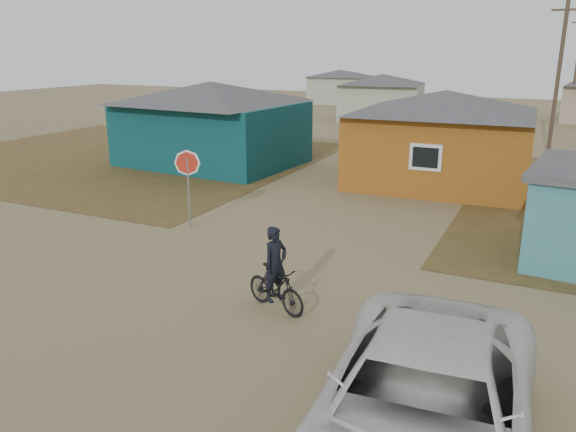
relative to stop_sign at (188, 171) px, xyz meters
name	(u,v)px	position (x,y,z in m)	size (l,w,h in m)	color
ground	(205,301)	(3.50, -4.42, -1.85)	(120.00, 120.00, 0.00)	olive
grass_nw	(121,156)	(-10.50, 8.58, -1.84)	(20.00, 18.00, 0.00)	brown
house_teal	(212,122)	(-5.00, 9.08, 0.21)	(8.93, 7.08, 4.00)	#0A363A
house_yellow	(442,137)	(6.00, 9.58, 0.16)	(7.72, 6.76, 3.90)	#925316
house_pale_west	(382,97)	(-2.50, 29.58, 0.01)	(7.04, 6.15, 3.60)	#A3AB93
house_pale_north	(340,86)	(-10.50, 41.58, -0.09)	(6.28, 5.81, 3.40)	#A3AB93
utility_pole_near	(558,77)	(10.00, 17.58, 2.29)	(1.40, 0.20, 8.00)	#4B3B2D
utility_pole_far	(576,68)	(11.00, 33.58, 2.29)	(1.40, 0.20, 8.00)	#4B3B2D
stop_sign	(188,171)	(0.00, 0.00, 0.00)	(0.82, 0.09, 2.52)	gray
cyclist	(276,280)	(5.15, -4.11, -1.15)	(1.76, 1.02, 1.92)	black
vehicle	(422,411)	(9.11, -7.57, -0.97)	(2.91, 6.32, 1.76)	silver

